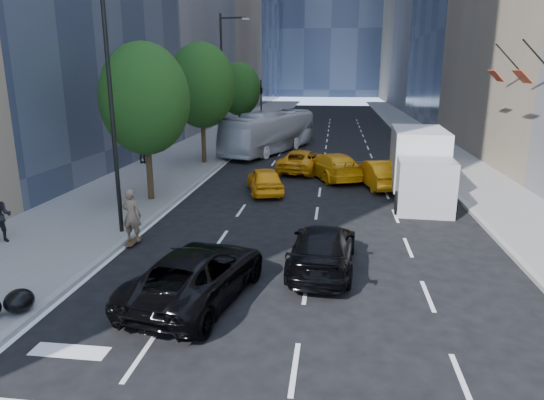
# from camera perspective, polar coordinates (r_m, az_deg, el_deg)

# --- Properties ---
(ground) EXTENTS (160.00, 160.00, 0.00)m
(ground) POSITION_cam_1_polar(r_m,az_deg,el_deg) (14.70, 0.05, -10.23)
(ground) COLOR black
(ground) RESTS_ON ground
(sidewalk_left) EXTENTS (6.00, 120.00, 0.15)m
(sidewalk_left) POSITION_cam_1_polar(r_m,az_deg,el_deg) (44.93, -6.51, 6.93)
(sidewalk_left) COLOR slate
(sidewalk_left) RESTS_ON ground
(sidewalk_right) EXTENTS (4.00, 120.00, 0.15)m
(sidewalk_right) POSITION_cam_1_polar(r_m,az_deg,el_deg) (44.42, 18.19, 6.19)
(sidewalk_right) COLOR slate
(sidewalk_right) RESTS_ON ground
(lamp_near) EXTENTS (2.13, 0.22, 10.00)m
(lamp_near) POSITION_cam_1_polar(r_m,az_deg,el_deg) (18.98, -18.08, 12.90)
(lamp_near) COLOR black
(lamp_near) RESTS_ON sidewalk_left
(lamp_far) EXTENTS (2.13, 0.22, 10.00)m
(lamp_far) POSITION_cam_1_polar(r_m,az_deg,el_deg) (36.10, -5.62, 14.16)
(lamp_far) COLOR black
(lamp_far) RESTS_ON sidewalk_left
(tree_near) EXTENTS (4.20, 4.20, 7.46)m
(tree_near) POSITION_cam_1_polar(r_m,az_deg,el_deg) (23.95, -14.73, 11.39)
(tree_near) COLOR #2F1F12
(tree_near) RESTS_ON sidewalk_left
(tree_mid) EXTENTS (4.50, 4.50, 7.99)m
(tree_mid) POSITION_cam_1_polar(r_m,az_deg,el_deg) (33.42, -8.28, 13.18)
(tree_mid) COLOR #2F1F12
(tree_mid) RESTS_ON sidewalk_left
(tree_far) EXTENTS (3.90, 3.90, 6.92)m
(tree_far) POSITION_cam_1_polar(r_m,az_deg,el_deg) (46.09, -3.85, 12.87)
(tree_far) COLOR #2F1F12
(tree_far) RESTS_ON sidewalk_left
(traffic_signal) EXTENTS (2.48, 0.53, 5.20)m
(traffic_signal) POSITION_cam_1_polar(r_m,az_deg,el_deg) (53.85, -1.30, 12.78)
(traffic_signal) COLOR black
(traffic_signal) RESTS_ON sidewalk_left
(facade_flags) EXTENTS (1.85, 13.30, 2.05)m
(facade_flags) POSITION_cam_1_polar(r_m,az_deg,el_deg) (24.86, 29.28, 12.94)
(facade_flags) COLOR black
(facade_flags) RESTS_ON ground
(skateboarder) EXTENTS (0.74, 0.49, 2.00)m
(skateboarder) POSITION_cam_1_polar(r_m,az_deg,el_deg) (18.53, -16.17, -2.15)
(skateboarder) COLOR brown
(skateboarder) RESTS_ON ground
(black_sedan_lincoln) EXTENTS (3.49, 5.78, 1.50)m
(black_sedan_lincoln) POSITION_cam_1_polar(r_m,az_deg,el_deg) (13.88, -8.79, -8.59)
(black_sedan_lincoln) COLOR black
(black_sedan_lincoln) RESTS_ON ground
(black_sedan_mercedes) EXTENTS (2.29, 5.08, 1.45)m
(black_sedan_mercedes) POSITION_cam_1_polar(r_m,az_deg,el_deg) (15.81, 6.00, -5.62)
(black_sedan_mercedes) COLOR black
(black_sedan_mercedes) RESTS_ON ground
(taxi_a) EXTENTS (2.70, 4.38, 1.39)m
(taxi_a) POSITION_cam_1_polar(r_m,az_deg,el_deg) (25.57, -0.84, 2.38)
(taxi_a) COLOR #FFA40D
(taxi_a) RESTS_ON ground
(taxi_b) EXTENTS (2.58, 4.83, 1.51)m
(taxi_b) POSITION_cam_1_polar(r_m,az_deg,el_deg) (27.56, 12.46, 3.07)
(taxi_b) COLOR orange
(taxi_b) RESTS_ON ground
(taxi_c) EXTENTS (3.11, 5.38, 1.41)m
(taxi_c) POSITION_cam_1_polar(r_m,az_deg,el_deg) (31.13, 3.51, 4.64)
(taxi_c) COLOR orange
(taxi_c) RESTS_ON ground
(taxi_d) EXTENTS (3.99, 5.73, 1.54)m
(taxi_d) POSITION_cam_1_polar(r_m,az_deg,el_deg) (29.22, 7.19, 4.00)
(taxi_d) COLOR #F9A90D
(taxi_d) RESTS_ON ground
(city_bus) EXTENTS (6.42, 11.62, 3.18)m
(city_bus) POSITION_cam_1_polar(r_m,az_deg,el_deg) (38.57, -0.21, 7.98)
(city_bus) COLOR silver
(city_bus) RESTS_ON ground
(box_truck) EXTENTS (2.96, 7.23, 3.40)m
(box_truck) POSITION_cam_1_polar(r_m,az_deg,el_deg) (25.29, 16.97, 3.98)
(box_truck) COLOR #BBBBBB
(box_truck) RESTS_ON ground
(pedestrian_b) EXTENTS (1.22, 0.68, 1.97)m
(pedestrian_b) POSITION_cam_1_polar(r_m,az_deg,el_deg) (34.14, -14.98, 5.81)
(pedestrian_b) COLOR black
(pedestrian_b) RESTS_ON sidewalk_left
(garbage_bags) EXTENTS (1.25, 1.21, 0.62)m
(garbage_bags) POSITION_cam_1_polar(r_m,az_deg,el_deg) (14.47, -28.76, -10.70)
(garbage_bags) COLOR black
(garbage_bags) RESTS_ON sidewalk_left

